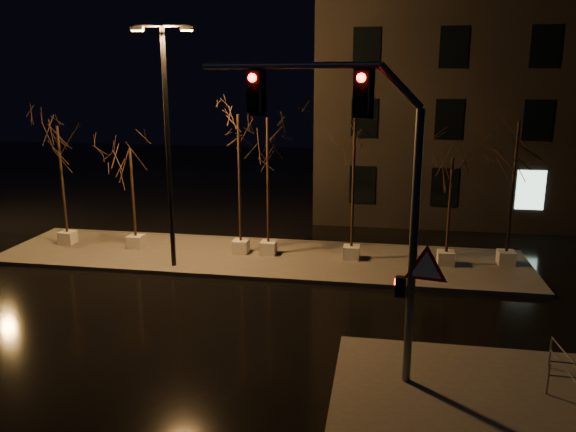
# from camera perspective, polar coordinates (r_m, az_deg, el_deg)

# --- Properties ---
(ground) EXTENTS (90.00, 90.00, 0.00)m
(ground) POSITION_cam_1_polar(r_m,az_deg,el_deg) (18.29, -7.10, -10.16)
(ground) COLOR black
(ground) RESTS_ON ground
(median) EXTENTS (22.00, 5.00, 0.15)m
(median) POSITION_cam_1_polar(r_m,az_deg,el_deg) (23.69, -2.94, -4.21)
(median) COLOR #45423E
(median) RESTS_ON ground
(sidewalk_corner) EXTENTS (7.00, 5.00, 0.15)m
(sidewalk_corner) POSITION_cam_1_polar(r_m,az_deg,el_deg) (14.68, 19.03, -16.96)
(sidewalk_corner) COLOR #45423E
(sidewalk_corner) RESTS_ON ground
(building) EXTENTS (25.00, 12.00, 15.00)m
(building) POSITION_cam_1_polar(r_m,az_deg,el_deg) (35.14, 25.23, 12.71)
(building) COLOR black
(building) RESTS_ON ground
(tree_0) EXTENTS (1.80, 1.80, 5.39)m
(tree_0) POSITION_cam_1_polar(r_m,az_deg,el_deg) (26.46, -22.20, 5.95)
(tree_0) COLOR #B9B8AD
(tree_0) RESTS_ON median
(tree_1) EXTENTS (1.80, 1.80, 4.50)m
(tree_1) POSITION_cam_1_polar(r_m,az_deg,el_deg) (24.88, -15.64, 4.44)
(tree_1) COLOR #B9B8AD
(tree_1) RESTS_ON median
(tree_2) EXTENTS (1.80, 1.80, 5.99)m
(tree_2) POSITION_cam_1_polar(r_m,az_deg,el_deg) (23.18, -5.03, 7.07)
(tree_2) COLOR #B9B8AD
(tree_2) RESTS_ON median
(tree_3) EXTENTS (1.80, 1.80, 5.88)m
(tree_3) POSITION_cam_1_polar(r_m,az_deg,el_deg) (22.91, -2.09, 6.82)
(tree_3) COLOR #B9B8AD
(tree_3) RESTS_ON median
(tree_4) EXTENTS (1.80, 1.80, 6.18)m
(tree_4) POSITION_cam_1_polar(r_m,az_deg,el_deg) (22.38, 6.75, 7.14)
(tree_4) COLOR #B9B8AD
(tree_4) RESTS_ON median
(tree_5) EXTENTS (1.80, 1.80, 4.42)m
(tree_5) POSITION_cam_1_polar(r_m,az_deg,el_deg) (22.59, 16.24, 3.33)
(tree_5) COLOR #B9B8AD
(tree_5) RESTS_ON median
(tree_6) EXTENTS (1.80, 1.80, 5.83)m
(tree_6) POSITION_cam_1_polar(r_m,az_deg,el_deg) (23.27, 22.16, 5.83)
(tree_6) COLOR #B9B8AD
(tree_6) RESTS_ON median
(traffic_signal_mast) EXTENTS (6.14, 1.30, 7.62)m
(traffic_signal_mast) POSITION_cam_1_polar(r_m,az_deg,el_deg) (13.22, 7.64, 3.90)
(traffic_signal_mast) COLOR #585C60
(traffic_signal_mast) RESTS_ON sidewalk_corner
(streetlight_main) EXTENTS (2.29, 0.51, 9.14)m
(streetlight_main) POSITION_cam_1_polar(r_m,az_deg,el_deg) (21.83, -12.17, 8.31)
(streetlight_main) COLOR black
(streetlight_main) RESTS_ON median
(guard_rail_b) EXTENTS (0.19, 1.82, 0.86)m
(guard_rail_b) POSITION_cam_1_polar(r_m,az_deg,el_deg) (15.44, 26.27, -13.41)
(guard_rail_b) COLOR #585C60
(guard_rail_b) RESTS_ON sidewalk_corner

